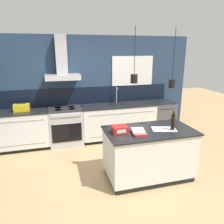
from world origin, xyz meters
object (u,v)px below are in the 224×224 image
(bottle_on_island, at_px, (173,122))
(dishwasher, at_px, (161,118))
(oven_range, at_px, (66,126))
(red_supply_box, at_px, (120,129))
(book_stack, at_px, (139,132))
(yellow_toolbox, at_px, (22,108))

(bottle_on_island, bearing_deg, dishwasher, 66.39)
(oven_range, height_order, dishwasher, same)
(oven_range, height_order, red_supply_box, red_supply_box)
(oven_range, height_order, book_stack, book_stack)
(book_stack, bearing_deg, bottle_on_island, -0.07)
(book_stack, distance_m, yellow_toolbox, 2.86)
(oven_range, xyz_separation_m, bottle_on_island, (1.70, -2.01, 0.60))
(oven_range, xyz_separation_m, red_supply_box, (0.78, -1.88, 0.51))
(oven_range, relative_size, book_stack, 2.73)
(oven_range, distance_m, red_supply_box, 2.10)
(oven_range, relative_size, yellow_toolbox, 2.68)
(yellow_toolbox, bearing_deg, red_supply_box, -47.25)
(dishwasher, height_order, red_supply_box, red_supply_box)
(red_supply_box, distance_m, yellow_toolbox, 2.56)
(dishwasher, relative_size, book_stack, 2.73)
(book_stack, bearing_deg, dishwasher, 53.09)
(book_stack, relative_size, yellow_toolbox, 0.98)
(bottle_on_island, relative_size, yellow_toolbox, 1.02)
(book_stack, xyz_separation_m, red_supply_box, (-0.29, 0.13, 0.03))
(dishwasher, xyz_separation_m, bottle_on_island, (-0.88, -2.01, 0.60))
(bottle_on_island, distance_m, book_stack, 0.64)
(oven_range, bearing_deg, bottle_on_island, -49.69)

